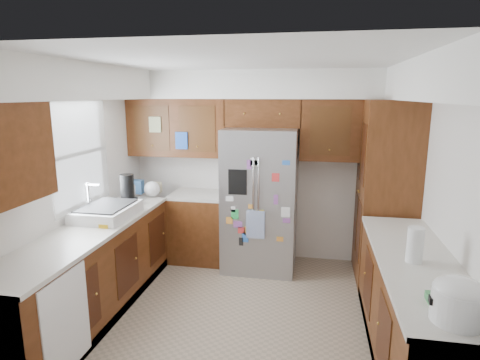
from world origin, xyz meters
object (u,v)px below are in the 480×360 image
fridge (260,200)px  rice_cooker (459,300)px  paper_towel (415,245)px  pantry (386,192)px

fridge → rice_cooker: size_ratio=5.85×
rice_cooker → paper_towel: size_ratio=1.09×
fridge → rice_cooker: 2.99m
rice_cooker → paper_towel: paper_towel is taller
pantry → fridge: size_ratio=1.19×
pantry → rice_cooker: size_ratio=6.99×
paper_towel → fridge: bearing=129.9°
rice_cooker → paper_towel: 0.85m
rice_cooker → paper_towel: bearing=93.3°
rice_cooker → paper_towel: (-0.05, 0.85, 0.00)m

